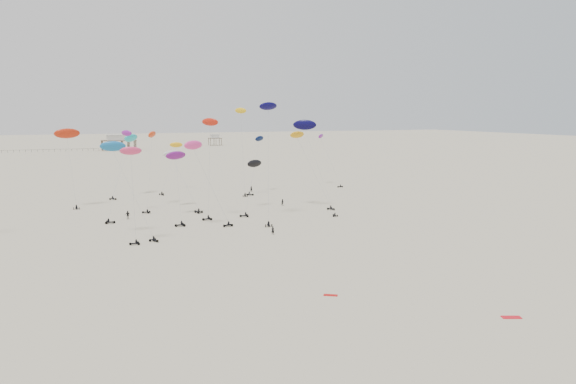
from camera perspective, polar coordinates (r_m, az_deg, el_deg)
name	(u,v)px	position (r m, az deg, el deg)	size (l,w,h in m)	color
ground_plane	(182,173)	(223.87, -10.74, 1.93)	(900.00, 900.00, 0.00)	beige
pavilion_main	(119,143)	(370.47, -16.82, 4.74)	(21.00, 13.00, 9.80)	brown
pavilion_small	(215,141)	(412.03, -7.43, 5.21)	(9.00, 7.00, 8.00)	brown
pier_fence	(28,151)	(369.71, -24.86, 3.80)	(80.20, 0.20, 1.50)	black
rig_0	(120,163)	(110.14, -16.68, 2.85)	(9.32, 11.98, 19.26)	black
rig_1	(242,139)	(157.23, -4.68, 5.34)	(3.39, 4.93, 24.80)	black
rig_2	(132,177)	(103.29, -15.57, 1.48)	(3.98, 4.20, 17.50)	black
rig_3	(172,159)	(171.90, -11.70, 3.31)	(9.59, 14.74, 18.73)	black
rig_4	(257,155)	(164.36, -3.21, 3.77)	(8.77, 10.44, 17.30)	black
rig_5	(268,135)	(122.58, -2.02, 5.82)	(7.68, 14.21, 26.52)	black
rig_6	(306,153)	(139.06, 1.82, 3.96)	(8.36, 12.13, 19.80)	black
rig_7	(119,173)	(130.70, -16.81, 1.85)	(8.29, 16.60, 22.87)	black
rig_8	(178,167)	(139.82, -11.16, 2.54)	(7.47, 14.99, 16.90)	black
rig_9	(203,167)	(115.62, -8.64, 2.52)	(9.66, 5.42, 17.80)	black
rig_10	(151,154)	(142.21, -13.78, 3.80)	(6.45, 14.83, 20.51)	black
rig_12	(209,153)	(124.65, -8.01, 3.97)	(5.15, 6.76, 22.28)	black
rig_13	(177,169)	(127.47, -11.24, 2.28)	(5.91, 16.87, 18.68)	black
rig_14	(129,145)	(164.77, -15.88, 4.60)	(10.19, 12.57, 18.58)	black
rig_15	(68,142)	(147.96, -21.44, 4.71)	(6.59, 7.09, 19.79)	black
rig_16	(307,132)	(136.58, 1.94, 6.14)	(5.89, 17.22, 23.49)	black
rig_17	(252,176)	(135.97, -3.68, 1.60)	(10.25, 15.47, 17.39)	black
rig_18	(326,150)	(182.01, 3.89, 4.30)	(4.95, 12.68, 17.74)	black
spectator_0	(273,234)	(108.32, -1.56, -4.33)	(0.68, 0.47, 1.87)	black
spectator_1	(283,205)	(141.92, -0.54, -1.38)	(0.94, 0.55, 1.92)	black
spectator_2	(128,219)	(128.62, -15.96, -2.67)	(1.31, 0.71, 2.22)	black
spectator_3	(251,192)	(167.06, -3.75, 0.03)	(0.74, 0.51, 2.02)	black
grounded_kite_a	(511,318)	(70.45, 21.74, -11.77)	(2.20, 0.90, 0.08)	red
grounded_kite_b	(331,295)	(73.28, 4.35, -10.43)	(1.80, 0.70, 0.07)	#B60D0B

